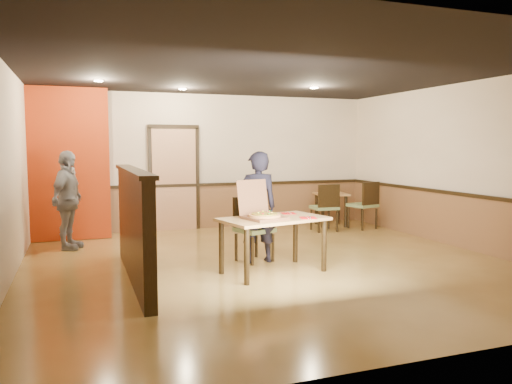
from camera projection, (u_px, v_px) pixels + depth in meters
floor at (272, 264)px, 7.36m from camera, size 7.00×7.00×0.00m
ceiling at (273, 71)px, 7.10m from camera, size 7.00×7.00×0.00m
wall_back at (211, 162)px, 10.51m from camera, size 7.00×0.00×7.00m
wall_left at (5, 174)px, 6.05m from camera, size 0.00×7.00×7.00m
wall_right at (465, 166)px, 8.40m from camera, size 0.00×7.00×7.00m
wainscot_back at (212, 206)px, 10.57m from camera, size 7.00×0.04×0.90m
chair_rail_back at (212, 184)px, 10.51m from camera, size 7.00×0.06×0.06m
wainscot_right at (462, 222)px, 8.48m from camera, size 0.04×7.00×0.90m
chair_rail_right at (462, 194)px, 8.43m from camera, size 0.06×7.00×0.06m
back_door at (174, 179)px, 10.24m from camera, size 0.90×0.06×2.10m
booth_partition at (134, 224)px, 6.43m from camera, size 0.20×3.10×1.44m
red_accent_panel at (64, 164)px, 9.07m from camera, size 1.60×0.20×2.78m
spot_a at (99, 81)px, 8.01m from camera, size 0.14×0.14×0.02m
spot_b at (182, 89)px, 9.17m from camera, size 0.14×0.14×0.02m
spot_c at (314, 88)px, 8.98m from camera, size 0.14×0.14×0.02m
main_table at (273, 226)px, 6.81m from camera, size 1.57×1.12×0.76m
diner_chair at (251, 226)px, 7.55m from camera, size 0.61×0.61×0.97m
side_chair_left at (326, 206)px, 10.08m from camera, size 0.51×0.51×0.97m
side_chair_right at (365, 203)px, 10.39m from camera, size 0.60×0.60×0.99m
side_table at (331, 201)px, 10.81m from camera, size 0.78×0.78×0.71m
diner at (257, 207)px, 7.40m from camera, size 0.62×0.41×1.66m
passerby at (68, 200)px, 8.32m from camera, size 0.75×1.05×1.66m
pizza_box at (262, 214)px, 6.69m from camera, size 0.61×0.67×0.51m
pizza at (264, 215)px, 6.65m from camera, size 0.54×0.54×0.03m
napkin_near at (308, 218)px, 6.77m from camera, size 0.27×0.27×0.01m
napkin_far at (288, 213)px, 7.21m from camera, size 0.22×0.22×0.01m
condiment at (336, 190)px, 10.76m from camera, size 0.06×0.06×0.14m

